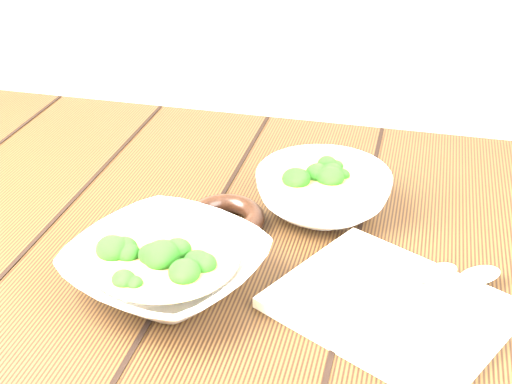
{
  "coord_description": "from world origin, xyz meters",
  "views": [
    {
      "loc": [
        0.24,
        -0.73,
        1.25
      ],
      "look_at": [
        0.05,
        0.05,
        0.8
      ],
      "focal_mm": 50.0,
      "sensor_mm": 36.0,
      "label": 1
    }
  ],
  "objects_px": {
    "soup_bowl_front": "(166,265)",
    "napkin": "(391,306)",
    "table": "(216,313)",
    "trivet": "(225,218)",
    "soup_bowl_back": "(323,191)"
  },
  "relations": [
    {
      "from": "table",
      "to": "soup_bowl_front",
      "type": "xyz_separation_m",
      "value": [
        -0.02,
        -0.11,
        0.15
      ]
    },
    {
      "from": "trivet",
      "to": "napkin",
      "type": "height_order",
      "value": "trivet"
    },
    {
      "from": "trivet",
      "to": "napkin",
      "type": "relative_size",
      "value": 0.44
    },
    {
      "from": "table",
      "to": "soup_bowl_front",
      "type": "distance_m",
      "value": 0.18
    },
    {
      "from": "trivet",
      "to": "napkin",
      "type": "distance_m",
      "value": 0.26
    },
    {
      "from": "soup_bowl_front",
      "to": "trivet",
      "type": "distance_m",
      "value": 0.14
    },
    {
      "from": "table",
      "to": "soup_bowl_back",
      "type": "bearing_deg",
      "value": 40.31
    },
    {
      "from": "table",
      "to": "napkin",
      "type": "distance_m",
      "value": 0.28
    },
    {
      "from": "soup_bowl_front",
      "to": "napkin",
      "type": "bearing_deg",
      "value": 3.7
    },
    {
      "from": "table",
      "to": "trivet",
      "type": "relative_size",
      "value": 11.53
    },
    {
      "from": "table",
      "to": "napkin",
      "type": "xyz_separation_m",
      "value": [
        0.23,
        -0.09,
        0.13
      ]
    },
    {
      "from": "soup_bowl_back",
      "to": "trivet",
      "type": "xyz_separation_m",
      "value": [
        -0.12,
        -0.07,
        -0.02
      ]
    },
    {
      "from": "table",
      "to": "trivet",
      "type": "xyz_separation_m",
      "value": [
        0.01,
        0.03,
        0.13
      ]
    },
    {
      "from": "soup_bowl_front",
      "to": "trivet",
      "type": "height_order",
      "value": "soup_bowl_front"
    },
    {
      "from": "napkin",
      "to": "trivet",
      "type": "bearing_deg",
      "value": 179.1
    }
  ]
}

